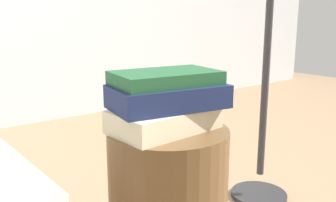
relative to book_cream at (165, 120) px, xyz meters
The scene contains 3 objects.
book_cream is the anchor object (origin of this frame).
book_navy 0.06m from the book_cream, 29.41° to the left, with size 0.30×0.17×0.06m, color #19234C.
book_forest 0.11m from the book_cream, 62.37° to the left, with size 0.27×0.17×0.04m, color #1E512D.
Camera 1 is at (-0.59, -0.76, 0.78)m, focal length 40.16 mm.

